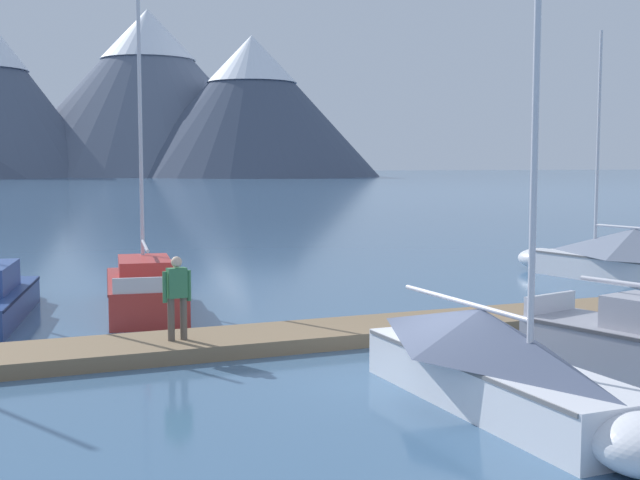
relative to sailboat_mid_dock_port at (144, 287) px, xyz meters
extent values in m
plane|color=#426689|center=(3.80, -9.27, -0.57)|extent=(700.00, 700.00, 0.00)
cone|color=slate|center=(28.23, 226.50, 23.14)|extent=(85.11, 85.11, 47.43)
cone|color=white|center=(28.23, 226.50, 39.69)|extent=(27.21, 27.21, 14.44)
cone|color=#424C60|center=(52.45, 200.73, 18.22)|extent=(68.78, 68.78, 37.59)
cone|color=white|center=(52.45, 200.73, 30.75)|extent=(24.28, 24.28, 12.64)
cube|color=#846B4C|center=(3.80, -5.27, -0.42)|extent=(27.37, 3.86, 0.30)
cylinder|color=#38383D|center=(3.86, -6.14, -0.45)|extent=(26.16, 2.01, 0.24)
cylinder|color=#38383D|center=(3.75, -4.41, -0.45)|extent=(26.16, 2.01, 0.24)
ellipsoid|color=navy|center=(-3.47, 2.67, -0.22)|extent=(1.80, 2.24, 0.67)
cube|color=#B2332D|center=(-0.04, -0.55, -0.13)|extent=(2.20, 5.15, 0.87)
ellipsoid|color=#B2332D|center=(0.17, 2.28, -0.13)|extent=(1.70, 2.00, 0.83)
cube|color=#501614|center=(-0.04, -0.55, 0.26)|extent=(2.23, 5.05, 0.06)
cylinder|color=silver|center=(0.03, 0.36, 4.32)|extent=(0.10, 0.10, 8.03)
cylinder|color=silver|center=(-0.07, -1.02, 1.20)|extent=(0.28, 2.76, 0.08)
cube|color=#C03A35|center=(-0.03, -0.43, 0.56)|extent=(1.45, 2.35, 0.52)
cube|color=silver|center=(-0.22, -2.98, 0.48)|extent=(1.66, 0.22, 0.36)
cube|color=white|center=(4.16, -10.94, -0.17)|extent=(2.03, 5.86, 0.81)
cube|color=slate|center=(4.16, -10.94, 0.20)|extent=(2.06, 5.75, 0.06)
cylinder|color=silver|center=(4.23, -11.77, 4.48)|extent=(0.10, 0.10, 8.49)
cylinder|color=silver|center=(4.07, -9.93, 0.97)|extent=(0.39, 3.68, 0.08)
pyramid|color=#4C5670|center=(4.12, -10.51, 0.59)|extent=(2.18, 4.74, 0.72)
cube|color=silver|center=(6.79, -8.43, 0.57)|extent=(1.38, 0.53, 0.36)
cube|color=silver|center=(15.29, 0.25, -0.16)|extent=(3.06, 6.26, 0.81)
ellipsoid|color=silver|center=(14.49, 3.53, -0.16)|extent=(1.87, 2.33, 0.77)
cube|color=slate|center=(15.29, 0.25, 0.20)|extent=(3.07, 6.15, 0.06)
cylinder|color=silver|center=(15.03, 1.32, 3.91)|extent=(0.10, 0.10, 7.33)
cylinder|color=silver|center=(15.35, -0.01, 1.21)|extent=(0.73, 2.68, 0.08)
pyramid|color=slate|center=(15.40, -0.19, 0.72)|extent=(3.01, 5.14, 0.95)
cylinder|color=brown|center=(-0.13, -5.66, 0.16)|extent=(0.14, 0.14, 0.86)
cylinder|color=brown|center=(0.13, -5.62, 0.16)|extent=(0.14, 0.14, 0.86)
cube|color=#387A4C|center=(0.00, -5.64, 0.89)|extent=(0.41, 0.28, 0.60)
sphere|color=beige|center=(0.00, -5.64, 1.31)|extent=(0.22, 0.22, 0.22)
cylinder|color=#387A4C|center=(-0.24, -5.68, 0.82)|extent=(0.09, 0.09, 0.62)
cylinder|color=#387A4C|center=(0.25, -5.60, 0.82)|extent=(0.09, 0.09, 0.62)
camera|label=1|loc=(-2.55, -22.35, 3.29)|focal=47.35mm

